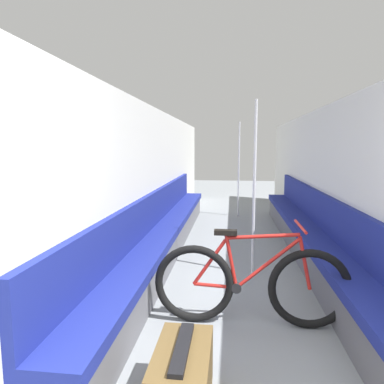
# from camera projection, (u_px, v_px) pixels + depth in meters

# --- Properties ---
(wall_left) EXTENTS (0.10, 10.93, 2.16)m
(wall_left) POSITION_uv_depth(u_px,v_px,m) (152.00, 181.00, 5.11)
(wall_left) COLOR silver
(wall_left) RESTS_ON ground
(wall_right) EXTENTS (0.10, 10.93, 2.16)m
(wall_right) POSITION_uv_depth(u_px,v_px,m) (327.00, 183.00, 4.82)
(wall_right) COLOR silver
(wall_right) RESTS_ON ground
(bench_seat_row_left) EXTENTS (0.42, 6.64, 0.94)m
(bench_seat_row_left) POSITION_uv_depth(u_px,v_px,m) (165.00, 234.00, 5.00)
(bench_seat_row_left) COLOR #5B5B60
(bench_seat_row_left) RESTS_ON ground
(bench_seat_row_right) EXTENTS (0.42, 6.64, 0.94)m
(bench_seat_row_right) POSITION_uv_depth(u_px,v_px,m) (311.00, 238.00, 4.76)
(bench_seat_row_right) COLOR #5B5B60
(bench_seat_row_right) RESTS_ON ground
(bicycle) EXTENTS (1.73, 0.46, 0.92)m
(bicycle) POSITION_uv_depth(u_px,v_px,m) (251.00, 285.00, 3.02)
(bicycle) COLOR black
(bicycle) RESTS_ON ground
(grab_pole_near) EXTENTS (0.08, 0.08, 2.14)m
(grab_pole_near) POSITION_uv_depth(u_px,v_px,m) (239.00, 171.00, 7.74)
(grab_pole_near) COLOR gray
(grab_pole_near) RESTS_ON ground
(grab_pole_far) EXTENTS (0.08, 0.08, 2.14)m
(grab_pole_far) POSITION_uv_depth(u_px,v_px,m) (254.00, 192.00, 4.15)
(grab_pole_far) COLOR gray
(grab_pole_far) RESTS_ON ground
(luggage_bag) EXTENTS (0.33, 0.62, 0.42)m
(luggage_bag) POSITION_uv_depth(u_px,v_px,m) (182.00, 379.00, 2.05)
(luggage_bag) COLOR brown
(luggage_bag) RESTS_ON ground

